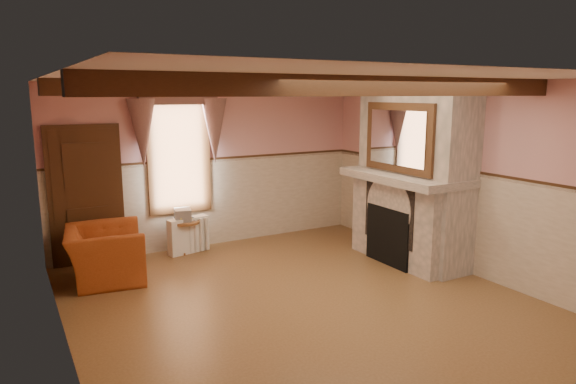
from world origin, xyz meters
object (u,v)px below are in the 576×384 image
bowl (404,170)px  oil_lamp (378,159)px  radiator (188,235)px  mantel_clock (384,163)px  armchair (105,254)px  side_table (186,237)px

bowl → oil_lamp: bearing=90.0°
radiator → mantel_clock: (2.82, -1.57, 1.22)m
armchair → bowl: size_ratio=3.41×
bowl → side_table: bearing=144.2°
side_table → bowl: (2.86, -2.06, 1.19)m
side_table → mantel_clock: mantel_clock is taller
oil_lamp → side_table: bearing=153.4°
side_table → oil_lamp: size_ratio=1.96×
radiator → mantel_clock: mantel_clock is taller
side_table → armchair: bearing=-155.0°
armchair → bowl: bowl is taller
armchair → radiator: (1.45, 0.66, -0.08)m
armchair → oil_lamp: (4.27, -0.78, 1.18)m
radiator → oil_lamp: oil_lamp is taller
armchair → mantel_clock: mantel_clock is taller
side_table → radiator: bearing=0.0°
radiator → bowl: (2.82, -2.06, 1.16)m
radiator → oil_lamp: (2.82, -1.44, 1.26)m
mantel_clock → oil_lamp: 0.14m
armchair → oil_lamp: 4.50m
side_table → bowl: bearing=-35.8°
side_table → radiator: 0.05m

